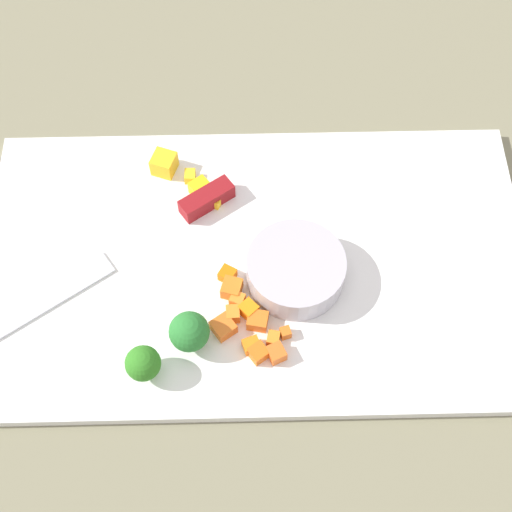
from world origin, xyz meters
The scene contains 22 objects.
ground_plane centered at (0.00, 0.00, 0.00)m, with size 4.00×4.00×0.00m, color gray.
cutting_board centered at (0.00, 0.00, 0.01)m, with size 0.55×0.32×0.01m, color white.
prep_bowl centered at (-0.04, 0.02, 0.03)m, with size 0.10×0.10×0.03m, color #B8B4BF.
chef_knife centered at (0.12, -0.02, 0.02)m, with size 0.28×0.20×0.02m.
carrot_dice_0 centered at (0.00, 0.10, 0.02)m, with size 0.02×0.02×0.01m, color orange.
carrot_dice_1 centered at (-0.03, 0.08, 0.02)m, with size 0.01×0.01×0.01m, color orange.
carrot_dice_2 centered at (0.03, 0.07, 0.02)m, with size 0.02×0.02×0.01m, color orange.
carrot_dice_3 centered at (0.00, 0.07, 0.02)m, with size 0.02×0.02×0.01m, color orange.
carrot_dice_4 centered at (-0.02, 0.10, 0.02)m, with size 0.02×0.01×0.01m, color orange.
carrot_dice_5 centered at (0.03, 0.02, 0.02)m, with size 0.01×0.01×0.01m, color orange.
carrot_dice_6 centered at (0.02, 0.06, 0.02)m, with size 0.01×0.01×0.01m, color orange.
carrot_dice_7 centered at (0.01, 0.09, 0.02)m, with size 0.02×0.01×0.01m, color orange.
carrot_dice_8 centered at (0.02, 0.03, 0.02)m, with size 0.02×0.02×0.02m, color orange.
carrot_dice_9 centered at (0.02, 0.05, 0.02)m, with size 0.01×0.01×0.01m, color orange.
carrot_dice_10 centered at (-0.01, 0.09, 0.02)m, with size 0.01×0.01×0.01m, color orange.
carrot_dice_11 centered at (0.01, 0.06, 0.02)m, with size 0.01×0.02×0.01m, color orange.
pepper_dice_0 centered at (0.06, -0.08, 0.02)m, with size 0.02×0.02×0.02m, color yellow.
pepper_dice_1 centered at (0.04, -0.07, 0.02)m, with size 0.01×0.01×0.01m, color yellow.
pepper_dice_2 centered at (0.09, -0.11, 0.02)m, with size 0.02×0.02×0.02m, color yellow.
pepper_dice_3 centered at (0.07, -0.10, 0.02)m, with size 0.01×0.01×0.01m, color yellow.
broccoli_floret_0 centered at (0.10, 0.11, 0.03)m, with size 0.03×0.03×0.04m.
broccoli_floret_1 centered at (0.06, 0.09, 0.04)m, with size 0.04×0.04×0.04m.
Camera 1 is at (0.01, 0.35, 0.66)m, focal length 51.63 mm.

